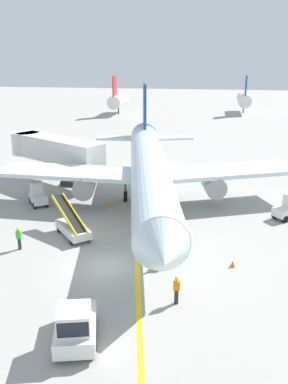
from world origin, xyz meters
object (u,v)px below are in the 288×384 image
object	(u,v)px
pushback_tug	(75,326)
baggage_tug_by_cargo_door	(38,195)
safety_cone_wingtip_left	(72,206)
belt_loader_forward_hold	(72,227)
jet_bridge	(50,149)
safety_cone_nose_right	(110,205)
airliner	(149,170)
ground_crew_marshaller	(177,289)
safety_cone_nose_left	(233,264)
ground_crew_wing_walker	(19,238)

from	to	relation	value
pushback_tug	baggage_tug_by_cargo_door	bearing A→B (deg)	117.95
safety_cone_wingtip_left	belt_loader_forward_hold	bearing A→B (deg)	-71.07
jet_bridge	safety_cone_nose_right	xyz separation A→B (m)	(8.58, -7.59, -3.32)
pushback_tug	belt_loader_forward_hold	distance (m)	12.83
baggage_tug_by_cargo_door	pushback_tug	bearing A→B (deg)	-62.05
baggage_tug_by_cargo_door	jet_bridge	bearing A→B (deg)	102.64
airliner	ground_crew_marshaller	world-z (taller)	airliner
pushback_tug	baggage_tug_by_cargo_door	distance (m)	20.84
airliner	safety_cone_nose_left	distance (m)	13.24
baggage_tug_by_cargo_door	belt_loader_forward_hold	bearing A→B (deg)	-49.04
airliner	belt_loader_forward_hold	size ratio (longest dim) A/B	7.63
baggage_tug_by_cargo_door	ground_crew_wing_walker	size ratio (longest dim) A/B	1.59
airliner	baggage_tug_by_cargo_door	xyz separation A→B (m)	(-10.25, -1.31, -2.49)
ground_crew_wing_walker	ground_crew_marshaller	bearing A→B (deg)	-23.20
baggage_tug_by_cargo_door	airliner	bearing A→B (deg)	7.29
airliner	safety_cone_wingtip_left	distance (m)	7.70
airliner	safety_cone_nose_right	bearing A→B (deg)	-163.86
safety_cone_nose_left	ground_crew_marshaller	bearing A→B (deg)	-123.76
baggage_tug_by_cargo_door	safety_cone_nose_right	size ratio (longest dim) A/B	6.15
safety_cone_nose_left	airliner	bearing A→B (deg)	124.12
jet_bridge	baggage_tug_by_cargo_door	bearing A→B (deg)	-77.36
airliner	ground_crew_wing_walker	bearing A→B (deg)	-126.45
ground_crew_marshaller	safety_cone_nose_left	distance (m)	5.89
baggage_tug_by_cargo_door	safety_cone_nose_right	bearing A→B (deg)	2.65
safety_cone_nose_left	safety_cone_wingtip_left	distance (m)	16.61
pushback_tug	jet_bridge	bearing A→B (deg)	113.68
baggage_tug_by_cargo_door	safety_cone_nose_left	bearing A→B (deg)	-28.11
ground_crew_wing_walker	belt_loader_forward_hold	bearing A→B (deg)	43.81
baggage_tug_by_cargo_door	safety_cone_nose_right	xyz separation A→B (m)	(6.81, 0.31, -0.71)
baggage_tug_by_cargo_door	belt_loader_forward_hold	distance (m)	8.37
jet_bridge	safety_cone_wingtip_left	xyz separation A→B (m)	(5.23, -8.30, -3.32)
baggage_tug_by_cargo_door	safety_cone_wingtip_left	distance (m)	3.55
baggage_tug_by_cargo_door	safety_cone_nose_left	xyz separation A→B (m)	(17.46, -9.33, -0.71)
airliner	ground_crew_marshaller	xyz separation A→B (m)	(3.96, -15.50, -2.51)
jet_bridge	belt_loader_forward_hold	bearing A→B (deg)	-62.96
ground_crew_marshaller	safety_cone_nose_right	size ratio (longest dim) A/B	3.86
airliner	baggage_tug_by_cargo_door	size ratio (longest dim) A/B	12.98
jet_bridge	baggage_tug_by_cargo_door	world-z (taller)	jet_bridge
ground_crew_marshaller	safety_cone_nose_left	xyz separation A→B (m)	(3.25, 4.86, -0.69)
pushback_tug	safety_cone_wingtip_left	size ratio (longest dim) A/B	9.01
safety_cone_nose_right	jet_bridge	bearing A→B (deg)	138.52
belt_loader_forward_hold	safety_cone_wingtip_left	xyz separation A→B (m)	(-2.03, 5.92, -0.56)
baggage_tug_by_cargo_door	ground_crew_wing_walker	distance (m)	9.51
airliner	safety_cone_nose_left	xyz separation A→B (m)	(7.21, -10.64, -3.20)
pushback_tug	safety_cone_nose_right	distance (m)	18.97
ground_crew_wing_walker	safety_cone_nose_left	distance (m)	14.97
jet_bridge	ground_crew_marshaller	xyz separation A→B (m)	(15.98, -22.09, -2.63)
jet_bridge	ground_crew_marshaller	distance (m)	27.39
jet_bridge	safety_cone_nose_left	world-z (taller)	jet_bridge
belt_loader_forward_hold	ground_crew_marshaller	xyz separation A→B (m)	(8.72, -7.87, 0.13)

